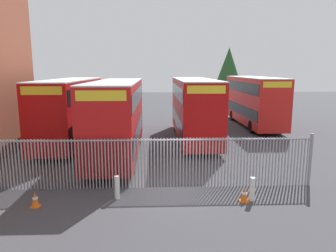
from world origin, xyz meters
TOP-DOWN VIEW (x-y plane):
  - ground_plane at (0.00, 8.00)m, footprint 100.00×100.00m
  - palisade_fence at (-1.38, 0.00)m, footprint 15.09×0.14m
  - double_decker_bus_near_gate at (-6.59, 8.89)m, footprint 2.54×10.81m
  - double_decker_bus_behind_fence_left at (-2.96, 5.58)m, footprint 2.54×10.81m
  - double_decker_bus_behind_fence_right at (2.10, 9.43)m, footprint 2.54×10.81m
  - double_decker_bus_far_back at (8.20, 14.91)m, footprint 2.54×10.81m
  - bollard_near_left at (-2.23, -1.13)m, footprint 0.20×0.20m
  - bollard_center_front at (3.07, -1.55)m, footprint 0.20×0.20m
  - traffic_cone_by_gate at (2.74, -1.62)m, footprint 0.34×0.34m
  - traffic_cone_mid_forecourt at (-5.21, -1.78)m, footprint 0.34×0.34m
  - tree_tall_back at (9.26, 29.46)m, footprint 3.77×3.77m

SIDE VIEW (x-z plane):
  - ground_plane at x=0.00m, z-range 0.00..0.00m
  - traffic_cone_by_gate at x=2.74m, z-range -0.01..0.58m
  - traffic_cone_mid_forecourt at x=-5.21m, z-range -0.01..0.58m
  - bollard_near_left at x=-2.23m, z-range 0.00..0.95m
  - bollard_center_front at x=3.07m, z-range 0.00..0.95m
  - palisade_fence at x=-1.38m, z-range 0.00..2.35m
  - double_decker_bus_near_gate at x=-6.59m, z-range 0.21..4.63m
  - double_decker_bus_behind_fence_left at x=-2.96m, z-range 0.21..4.63m
  - double_decker_bus_behind_fence_right at x=2.10m, z-range 0.21..4.63m
  - double_decker_bus_far_back at x=8.20m, z-range 0.21..4.63m
  - tree_tall_back at x=9.26m, z-range 1.29..9.30m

